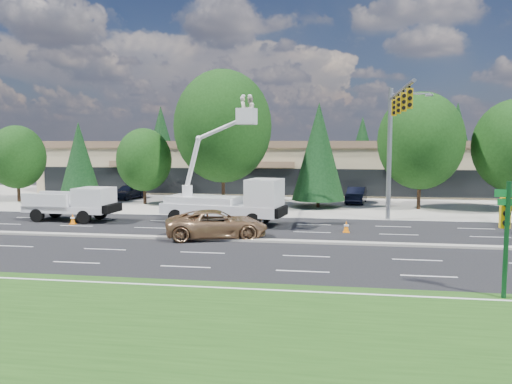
% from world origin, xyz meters
% --- Properties ---
extents(ground, '(140.00, 140.00, 0.00)m').
position_xyz_m(ground, '(0.00, 0.00, 0.00)').
color(ground, black).
rests_on(ground, ground).
extents(concrete_apron, '(140.00, 22.00, 0.01)m').
position_xyz_m(concrete_apron, '(0.00, 20.00, 0.01)').
color(concrete_apron, '#9A968C').
rests_on(concrete_apron, ground).
extents(grass_verge, '(140.00, 10.00, 0.01)m').
position_xyz_m(grass_verge, '(0.00, -13.00, 0.01)').
color(grass_verge, '#1E4213').
rests_on(grass_verge, ground).
extents(road_median, '(120.00, 0.55, 0.12)m').
position_xyz_m(road_median, '(0.00, 0.00, 0.06)').
color(road_median, '#9A968C').
rests_on(road_median, ground).
extents(strip_mall, '(50.40, 15.40, 5.50)m').
position_xyz_m(strip_mall, '(0.00, 29.97, 2.83)').
color(strip_mall, tan).
rests_on(strip_mall, ground).
extents(tree_front_a, '(4.96, 4.96, 6.88)m').
position_xyz_m(tree_front_a, '(-22.00, 15.00, 4.03)').
color(tree_front_a, '#332114').
rests_on(tree_front_a, ground).
extents(tree_front_b, '(3.63, 3.63, 7.15)m').
position_xyz_m(tree_front_b, '(-16.00, 15.00, 3.83)').
color(tree_front_b, '#332114').
rests_on(tree_front_b, ground).
extents(tree_front_c, '(4.74, 4.74, 6.57)m').
position_xyz_m(tree_front_c, '(-10.00, 15.00, 3.85)').
color(tree_front_c, '#332114').
rests_on(tree_front_c, ground).
extents(tree_front_d, '(8.22, 8.22, 11.41)m').
position_xyz_m(tree_front_d, '(-3.00, 15.00, 6.68)').
color(tree_front_d, '#332114').
rests_on(tree_front_d, ground).
extents(tree_front_e, '(4.35, 4.35, 8.58)m').
position_xyz_m(tree_front_e, '(5.00, 15.00, 4.60)').
color(tree_front_e, '#332114').
rests_on(tree_front_e, ground).
extents(tree_front_f, '(6.72, 6.72, 9.32)m').
position_xyz_m(tree_front_f, '(13.00, 15.00, 5.46)').
color(tree_front_f, '#332114').
rests_on(tree_front_f, ground).
extents(tree_back_a, '(5.35, 5.35, 10.54)m').
position_xyz_m(tree_back_a, '(-18.00, 42.00, 5.65)').
color(tree_back_a, '#332114').
rests_on(tree_back_a, ground).
extents(tree_back_b, '(4.76, 4.76, 9.39)m').
position_xyz_m(tree_back_b, '(-4.00, 42.00, 5.04)').
color(tree_back_b, '#332114').
rests_on(tree_back_b, ground).
extents(tree_back_c, '(4.48, 4.48, 8.84)m').
position_xyz_m(tree_back_c, '(10.00, 42.00, 4.74)').
color(tree_back_c, '#332114').
rests_on(tree_back_c, ground).
extents(tree_back_d, '(5.34, 5.34, 10.53)m').
position_xyz_m(tree_back_d, '(22.00, 42.00, 5.65)').
color(tree_back_d, '#332114').
rests_on(tree_back_d, ground).
extents(signal_mast, '(2.76, 10.16, 9.00)m').
position_xyz_m(signal_mast, '(10.03, 7.04, 6.06)').
color(signal_mast, gray).
rests_on(signal_mast, ground).
extents(street_sign_pole, '(0.90, 0.44, 4.00)m').
position_xyz_m(street_sign_pole, '(12.00, -8.40, 2.44)').
color(street_sign_pole, '#0B3417').
rests_on(street_sign_pole, ground).
extents(utility_pickup, '(6.15, 2.72, 2.30)m').
position_xyz_m(utility_pickup, '(-11.10, 5.15, 0.95)').
color(utility_pickup, silver).
rests_on(utility_pickup, ground).
extents(bucket_truck, '(8.23, 3.79, 8.33)m').
position_xyz_m(bucket_truck, '(-0.37, 5.32, 1.79)').
color(bucket_truck, silver).
rests_on(bucket_truck, ground).
extents(traffic_cone_a, '(0.40, 0.40, 0.70)m').
position_xyz_m(traffic_cone_a, '(-10.59, 3.83, 0.34)').
color(traffic_cone_a, orange).
rests_on(traffic_cone_a, ground).
extents(traffic_cone_b, '(0.40, 0.40, 0.70)m').
position_xyz_m(traffic_cone_b, '(-1.73, 3.41, 0.34)').
color(traffic_cone_b, orange).
rests_on(traffic_cone_b, ground).
extents(traffic_cone_c, '(0.40, 0.40, 0.70)m').
position_xyz_m(traffic_cone_c, '(1.78, 4.27, 0.34)').
color(traffic_cone_c, orange).
rests_on(traffic_cone_c, ground).
extents(traffic_cone_d, '(0.40, 0.40, 0.70)m').
position_xyz_m(traffic_cone_d, '(7.01, 3.52, 0.34)').
color(traffic_cone_d, orange).
rests_on(traffic_cone_d, ground).
extents(minivan, '(6.15, 4.09, 1.57)m').
position_xyz_m(minivan, '(-0.17, 0.60, 0.78)').
color(minivan, '#A2774E').
rests_on(minivan, ground).
extents(parked_car_west, '(2.44, 4.48, 1.45)m').
position_xyz_m(parked_car_west, '(-12.95, 18.40, 0.72)').
color(parked_car_west, black).
rests_on(parked_car_west, ground).
extents(parked_car_east, '(2.15, 4.54, 1.44)m').
position_xyz_m(parked_car_east, '(8.23, 18.24, 0.72)').
color(parked_car_east, black).
rests_on(parked_car_east, ground).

